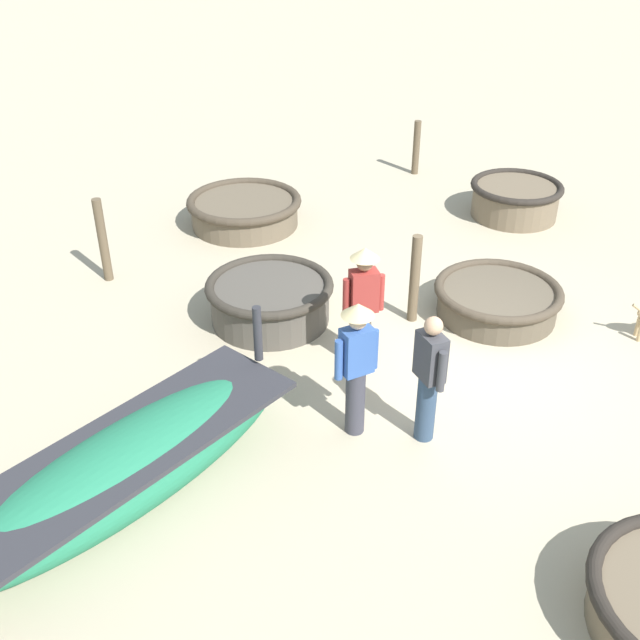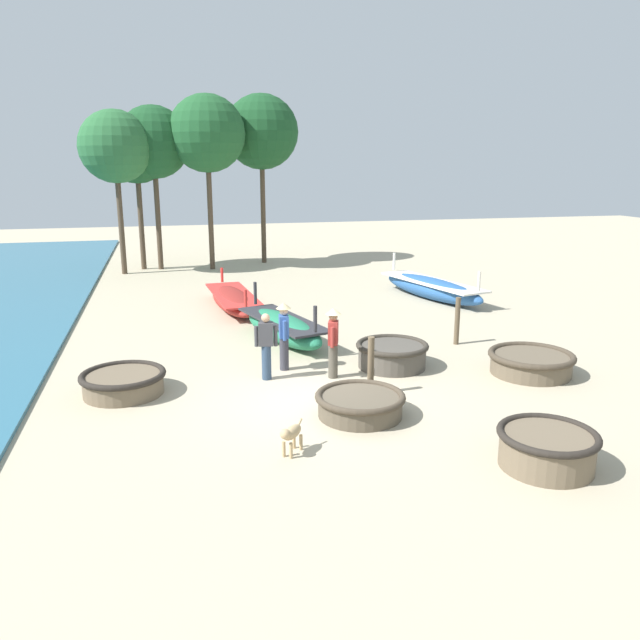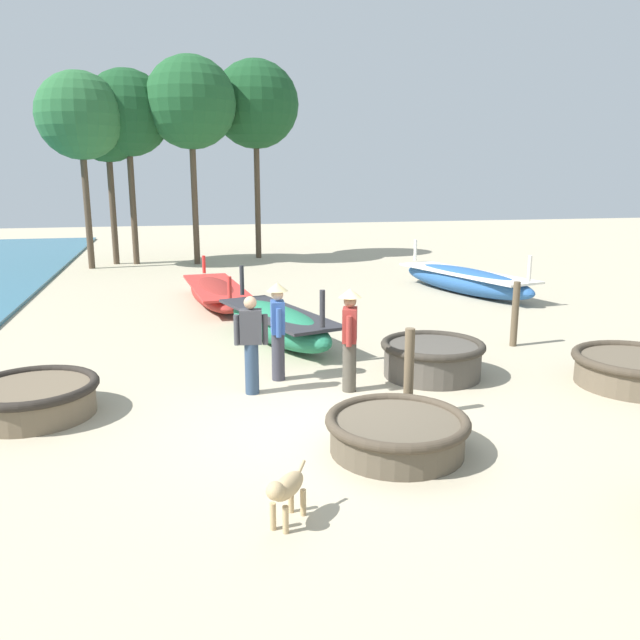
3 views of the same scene
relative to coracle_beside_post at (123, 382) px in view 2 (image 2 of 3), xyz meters
name	(u,v)px [view 2 (image 2 of 3)]	position (x,y,z in m)	size (l,w,h in m)	color
ground_plane	(317,399)	(4.01, -1.33, -0.28)	(80.00, 80.00, 0.00)	tan
coracle_beside_post	(123,382)	(0.00, 0.00, 0.00)	(1.84, 1.84, 0.51)	brown
coracle_nearest	(531,362)	(9.35, -0.94, 0.01)	(2.02, 2.02, 0.53)	brown
coracle_front_right	(360,403)	(4.63, -2.39, -0.02)	(1.80, 1.80, 0.47)	brown
coracle_center	(392,354)	(6.31, 0.34, 0.06)	(1.78, 1.78, 0.62)	#4C473F
coracle_far_right	(547,447)	(6.96, -5.20, 0.07)	(1.65, 1.65, 0.64)	brown
long_boat_blue_hull	(432,288)	(10.57, 7.60, 0.12)	(2.47, 5.52, 1.39)	#285693
long_boat_green_hull	(233,300)	(3.22, 7.70, 0.04)	(1.58, 4.86, 1.08)	maroon
long_boat_white_hull	(283,327)	(4.14, 3.27, 0.12)	(2.16, 4.22, 1.39)	#237551
fisherman_standing_left	(284,332)	(3.70, 0.78, 0.68)	(0.36, 0.53, 1.67)	#383842
fisherman_by_coracle	(266,345)	(3.18, 0.20, 0.56)	(0.52, 0.27, 1.57)	#2D425B
fisherman_crouching	(333,338)	(4.70, -0.06, 0.68)	(0.36, 0.50, 1.67)	#4C473D
dog	(291,434)	(2.97, -3.72, 0.09)	(0.49, 0.56, 0.55)	tan
mooring_post_inland	(371,366)	(5.20, -1.32, 0.37)	(0.14, 0.14, 1.30)	brown
mooring_post_mid_beach	(457,321)	(8.75, 1.81, 0.39)	(0.14, 0.14, 1.33)	brown
tree_left_mid	(136,149)	(0.02, 17.09, 5.22)	(3.11, 3.11, 7.08)	#4C3D2D
tree_center	(207,134)	(3.19, 16.31, 5.90)	(3.49, 3.49, 7.94)	#4C3D2D
tree_leftmost	(261,132)	(5.90, 17.75, 6.06)	(3.58, 3.58, 8.16)	#4C3D2D
tree_tall_back	(115,147)	(-0.81, 15.94, 5.29)	(3.15, 3.15, 7.17)	#4C3D2D
tree_rightmost	(153,143)	(0.80, 16.90, 5.52)	(3.27, 3.27, 7.46)	#4C3D2D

